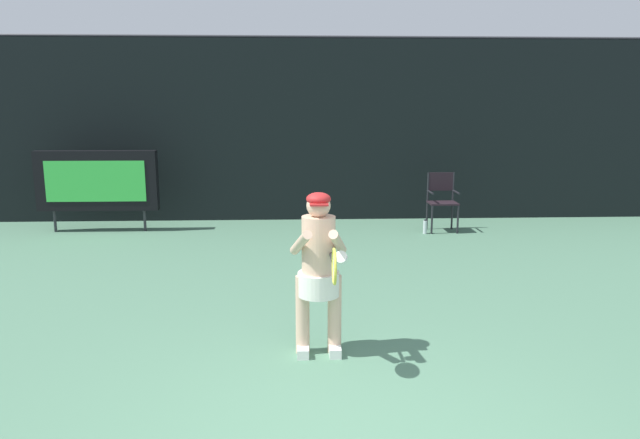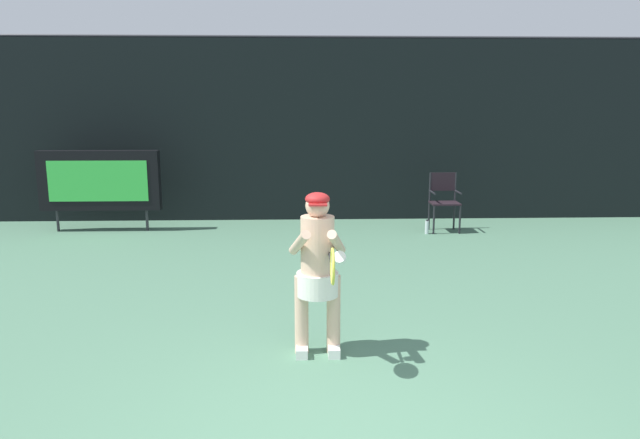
# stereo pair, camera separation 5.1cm
# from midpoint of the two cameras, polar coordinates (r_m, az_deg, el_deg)

# --- Properties ---
(backdrop_screen) EXTENTS (18.00, 0.12, 3.66)m
(backdrop_screen) POSITION_cam_midpoint_polar(r_m,az_deg,el_deg) (11.86, -0.35, 8.69)
(backdrop_screen) COLOR black
(backdrop_screen) RESTS_ON ground
(scoreboard) EXTENTS (2.20, 0.21, 1.50)m
(scoreboard) POSITION_cam_midpoint_polar(r_m,az_deg,el_deg) (11.49, -20.64, 3.58)
(scoreboard) COLOR black
(scoreboard) RESTS_ON ground
(umpire_chair) EXTENTS (0.52, 0.44, 1.08)m
(umpire_chair) POSITION_cam_midpoint_polar(r_m,az_deg,el_deg) (11.05, 12.17, 2.05)
(umpire_chair) COLOR black
(umpire_chair) RESTS_ON ground
(water_bottle) EXTENTS (0.07, 0.07, 0.27)m
(water_bottle) POSITION_cam_midpoint_polar(r_m,az_deg,el_deg) (10.81, 10.55, -0.75)
(water_bottle) COLOR silver
(water_bottle) RESTS_ON ground
(tennis_player) EXTENTS (0.53, 0.61, 1.53)m
(tennis_player) POSITION_cam_midpoint_polar(r_m,az_deg,el_deg) (5.37, 0.04, -4.59)
(tennis_player) COLOR white
(tennis_player) RESTS_ON ground
(tennis_racket) EXTENTS (0.03, 0.60, 0.31)m
(tennis_racket) POSITION_cam_midpoint_polar(r_m,az_deg,el_deg) (4.86, 1.52, -4.55)
(tennis_racket) COLOR black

